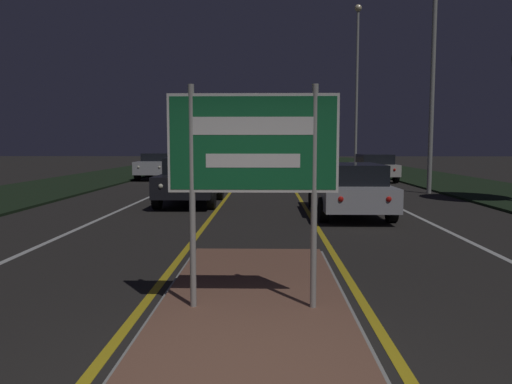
{
  "coord_description": "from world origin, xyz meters",
  "views": [
    {
      "loc": [
        0.16,
        -3.57,
        1.93
      ],
      "look_at": [
        0.0,
        3.44,
        1.27
      ],
      "focal_mm": 35.0,
      "sensor_mm": 36.0,
      "label": 1
    }
  ],
  "objects": [
    {
      "name": "verge_right",
      "position": [
        9.5,
        20.0,
        0.04
      ],
      "size": [
        5.0,
        100.0,
        0.08
      ],
      "color": "black",
      "rests_on": "ground_plane"
    },
    {
      "name": "car_approaching_0",
      "position": [
        -2.33,
        12.6,
        0.8
      ],
      "size": [
        1.86,
        4.26,
        1.51
      ],
      "color": "black",
      "rests_on": "ground_plane"
    },
    {
      "name": "car_receding_0",
      "position": [
        2.41,
        10.21,
        0.74
      ],
      "size": [
        1.92,
        4.81,
        1.41
      ],
      "color": "#B7B7BC",
      "rests_on": "ground_plane"
    },
    {
      "name": "lane_line_white_right",
      "position": [
        4.2,
        25.0,
        0.0
      ],
      "size": [
        0.12,
        70.0,
        0.01
      ],
      "color": "silver",
      "rests_on": "ground_plane"
    },
    {
      "name": "edge_line_white_right",
      "position": [
        7.2,
        25.0,
        0.0
      ],
      "size": [
        0.1,
        70.0,
        0.01
      ],
      "color": "silver",
      "rests_on": "ground_plane"
    },
    {
      "name": "median_island",
      "position": [
        0.0,
        1.94,
        0.04
      ],
      "size": [
        2.29,
        6.44,
        0.1
      ],
      "color": "#999993",
      "rests_on": "ground_plane"
    },
    {
      "name": "lane_line_white_left",
      "position": [
        -4.2,
        25.0,
        0.0
      ],
      "size": [
        0.12,
        70.0,
        0.01
      ],
      "color": "silver",
      "rests_on": "ground_plane"
    },
    {
      "name": "highway_sign",
      "position": [
        0.0,
        1.93,
        1.84
      ],
      "size": [
        1.88,
        0.07,
        2.49
      ],
      "color": "#9E9E99",
      "rests_on": "median_island"
    },
    {
      "name": "centre_line_yellow_right",
      "position": [
        1.33,
        25.0,
        0.0
      ],
      "size": [
        0.12,
        70.0,
        0.01
      ],
      "color": "gold",
      "rests_on": "ground_plane"
    },
    {
      "name": "car_approaching_2",
      "position": [
        -2.45,
        40.28,
        0.76
      ],
      "size": [
        1.9,
        4.84,
        1.42
      ],
      "color": "#4C514C",
      "rests_on": "ground_plane"
    },
    {
      "name": "car_approaching_1",
      "position": [
        -5.95,
        24.35,
        0.79
      ],
      "size": [
        1.89,
        4.57,
        1.45
      ],
      "color": "#B7B7BC",
      "rests_on": "ground_plane"
    },
    {
      "name": "verge_left",
      "position": [
        -9.5,
        20.0,
        0.04
      ],
      "size": [
        5.0,
        100.0,
        0.08
      ],
      "color": "black",
      "rests_on": "ground_plane"
    },
    {
      "name": "streetlight_right_near",
      "position": [
        6.6,
        16.33,
        6.86
      ],
      "size": [
        0.54,
        0.54,
        10.71
      ],
      "color": "#9E9E99",
      "rests_on": "ground_plane"
    },
    {
      "name": "edge_line_white_left",
      "position": [
        -7.2,
        25.0,
        0.0
      ],
      "size": [
        0.1,
        70.0,
        0.01
      ],
      "color": "silver",
      "rests_on": "ground_plane"
    },
    {
      "name": "streetlight_right_far",
      "position": [
        6.25,
        31.02,
        6.79
      ],
      "size": [
        0.48,
        0.48,
        11.3
      ],
      "color": "#9E9E99",
      "rests_on": "ground_plane"
    },
    {
      "name": "centre_line_yellow_left",
      "position": [
        -1.33,
        25.0,
        0.0
      ],
      "size": [
        0.12,
        70.0,
        0.01
      ],
      "color": "gold",
      "rests_on": "ground_plane"
    },
    {
      "name": "car_receding_1",
      "position": [
        5.83,
        23.16,
        0.76
      ],
      "size": [
        1.95,
        4.62,
        1.43
      ],
      "color": "silver",
      "rests_on": "ground_plane"
    }
  ]
}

